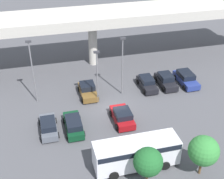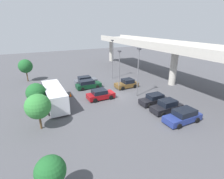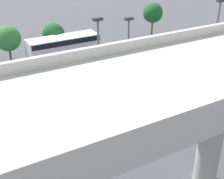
{
  "view_description": "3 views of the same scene",
  "coord_description": "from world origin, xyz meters",
  "px_view_note": "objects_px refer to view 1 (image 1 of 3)",
  "views": [
    {
      "loc": [
        -8.22,
        -30.33,
        22.19
      ],
      "look_at": [
        -0.11,
        0.91,
        2.34
      ],
      "focal_mm": 50.0,
      "sensor_mm": 36.0,
      "label": 1
    },
    {
      "loc": [
        24.25,
        -12.59,
        11.32
      ],
      "look_at": [
        0.6,
        -0.73,
        1.43
      ],
      "focal_mm": 28.0,
      "sensor_mm": 36.0,
      "label": 2
    },
    {
      "loc": [
        11.86,
        22.43,
        13.06
      ],
      "look_at": [
        -0.29,
        1.58,
        1.07
      ],
      "focal_mm": 50.0,
      "sensor_mm": 36.0,
      "label": 3
    }
  ],
  "objects_px": {
    "lamp_post_near_aisle": "(32,68)",
    "parked_car_1": "(74,125)",
    "parked_car_5": "(166,80)",
    "tree_front_centre": "(148,162)",
    "tree_front_right": "(204,151)",
    "parked_car_2": "(88,90)",
    "parked_car_4": "(147,83)",
    "parked_car_6": "(186,78)",
    "lamp_post_by_overpass": "(97,74)",
    "shuttle_bus": "(136,152)",
    "traffic_cone": "(103,147)",
    "lamp_post_mid_lot": "(122,62)",
    "parked_car_3": "(122,116)",
    "parked_car_0": "(48,126)"
  },
  "relations": [
    {
      "from": "shuttle_bus",
      "to": "lamp_post_by_overpass",
      "type": "height_order",
      "value": "lamp_post_by_overpass"
    },
    {
      "from": "parked_car_2",
      "to": "parked_car_4",
      "type": "distance_m",
      "value": 8.14
    },
    {
      "from": "parked_car_3",
      "to": "tree_front_right",
      "type": "height_order",
      "value": "tree_front_right"
    },
    {
      "from": "lamp_post_by_overpass",
      "to": "tree_front_right",
      "type": "bearing_deg",
      "value": -64.21
    },
    {
      "from": "parked_car_3",
      "to": "parked_car_4",
      "type": "relative_size",
      "value": 1.01
    },
    {
      "from": "parked_car_1",
      "to": "traffic_cone",
      "type": "bearing_deg",
      "value": -148.13
    },
    {
      "from": "parked_car_1",
      "to": "tree_front_centre",
      "type": "distance_m",
      "value": 10.77
    },
    {
      "from": "parked_car_0",
      "to": "lamp_post_near_aisle",
      "type": "xyz_separation_m",
      "value": [
        -0.97,
        6.56,
        4.11
      ]
    },
    {
      "from": "lamp_post_near_aisle",
      "to": "parked_car_6",
      "type": "bearing_deg",
      "value": -1.67
    },
    {
      "from": "parked_car_0",
      "to": "traffic_cone",
      "type": "bearing_deg",
      "value": -130.22
    },
    {
      "from": "parked_car_3",
      "to": "tree_front_centre",
      "type": "bearing_deg",
      "value": 177.53
    },
    {
      "from": "parked_car_2",
      "to": "tree_front_centre",
      "type": "distance_m",
      "value": 16.2
    },
    {
      "from": "parked_car_2",
      "to": "lamp_post_by_overpass",
      "type": "height_order",
      "value": "lamp_post_by_overpass"
    },
    {
      "from": "tree_front_centre",
      "to": "parked_car_3",
      "type": "bearing_deg",
      "value": 87.53
    },
    {
      "from": "parked_car_6",
      "to": "lamp_post_by_overpass",
      "type": "xyz_separation_m",
      "value": [
        -12.98,
        -1.81,
        3.51
      ]
    },
    {
      "from": "parked_car_6",
      "to": "lamp_post_near_aisle",
      "type": "xyz_separation_m",
      "value": [
        -20.43,
        0.59,
        4.07
      ]
    },
    {
      "from": "traffic_cone",
      "to": "parked_car_5",
      "type": "bearing_deg",
      "value": 42.99
    },
    {
      "from": "tree_front_centre",
      "to": "lamp_post_by_overpass",
      "type": "bearing_deg",
      "value": 96.3
    },
    {
      "from": "tree_front_centre",
      "to": "traffic_cone",
      "type": "relative_size",
      "value": 5.57
    },
    {
      "from": "lamp_post_near_aisle",
      "to": "lamp_post_mid_lot",
      "type": "height_order",
      "value": "lamp_post_near_aisle"
    },
    {
      "from": "tree_front_centre",
      "to": "parked_car_2",
      "type": "bearing_deg",
      "value": 98.56
    },
    {
      "from": "parked_car_4",
      "to": "lamp_post_near_aisle",
      "type": "distance_m",
      "value": 15.28
    },
    {
      "from": "parked_car_5",
      "to": "tree_front_centre",
      "type": "bearing_deg",
      "value": -28.35
    },
    {
      "from": "parked_car_3",
      "to": "parked_car_4",
      "type": "height_order",
      "value": "parked_car_3"
    },
    {
      "from": "parked_car_2",
      "to": "lamp_post_near_aisle",
      "type": "distance_m",
      "value": 7.74
    },
    {
      "from": "parked_car_0",
      "to": "parked_car_3",
      "type": "height_order",
      "value": "parked_car_3"
    },
    {
      "from": "lamp_post_by_overpass",
      "to": "parked_car_0",
      "type": "bearing_deg",
      "value": -147.35
    },
    {
      "from": "parked_car_6",
      "to": "lamp_post_near_aisle",
      "type": "relative_size",
      "value": 0.59
    },
    {
      "from": "parked_car_6",
      "to": "lamp_post_mid_lot",
      "type": "height_order",
      "value": "lamp_post_mid_lot"
    },
    {
      "from": "tree_front_centre",
      "to": "lamp_post_mid_lot",
      "type": "bearing_deg",
      "value": 82.38
    },
    {
      "from": "parked_car_5",
      "to": "traffic_cone",
      "type": "xyz_separation_m",
      "value": [
        -11.31,
        -10.54,
        -0.44
      ]
    },
    {
      "from": "parked_car_1",
      "to": "parked_car_2",
      "type": "distance_m",
      "value": 7.31
    },
    {
      "from": "parked_car_5",
      "to": "lamp_post_mid_lot",
      "type": "height_order",
      "value": "lamp_post_mid_lot"
    },
    {
      "from": "parked_car_0",
      "to": "tree_front_right",
      "type": "distance_m",
      "value": 16.58
    },
    {
      "from": "parked_car_2",
      "to": "lamp_post_mid_lot",
      "type": "xyz_separation_m",
      "value": [
        4.43,
        -0.7,
        3.89
      ]
    },
    {
      "from": "tree_front_right",
      "to": "lamp_post_mid_lot",
      "type": "bearing_deg",
      "value": 101.67
    },
    {
      "from": "parked_car_2",
      "to": "tree_front_right",
      "type": "xyz_separation_m",
      "value": [
        7.61,
        -16.1,
        2.07
      ]
    },
    {
      "from": "shuttle_bus",
      "to": "parked_car_4",
      "type": "bearing_deg",
      "value": -114.1
    },
    {
      "from": "parked_car_4",
      "to": "parked_car_6",
      "type": "height_order",
      "value": "parked_car_6"
    },
    {
      "from": "shuttle_bus",
      "to": "tree_front_right",
      "type": "xyz_separation_m",
      "value": [
        5.47,
        -2.54,
        1.12
      ]
    },
    {
      "from": "parked_car_6",
      "to": "parked_car_2",
      "type": "bearing_deg",
      "value": -91.41
    },
    {
      "from": "parked_car_1",
      "to": "lamp_post_by_overpass",
      "type": "relative_size",
      "value": 0.65
    },
    {
      "from": "parked_car_5",
      "to": "shuttle_bus",
      "type": "height_order",
      "value": "shuttle_bus"
    },
    {
      "from": "parked_car_0",
      "to": "shuttle_bus",
      "type": "distance_m",
      "value": 10.66
    },
    {
      "from": "lamp_post_near_aisle",
      "to": "parked_car_1",
      "type": "bearing_deg",
      "value": -62.13
    },
    {
      "from": "lamp_post_mid_lot",
      "to": "parked_car_6",
      "type": "bearing_deg",
      "value": 2.16
    },
    {
      "from": "parked_car_6",
      "to": "lamp_post_mid_lot",
      "type": "xyz_separation_m",
      "value": [
        -9.42,
        -0.36,
        3.87
      ]
    },
    {
      "from": "tree_front_right",
      "to": "lamp_post_near_aisle",
      "type": "bearing_deg",
      "value": 130.94
    },
    {
      "from": "lamp_post_mid_lot",
      "to": "tree_front_right",
      "type": "relative_size",
      "value": 1.86
    },
    {
      "from": "parked_car_6",
      "to": "parked_car_1",
      "type": "bearing_deg",
      "value": -69.16
    }
  ]
}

